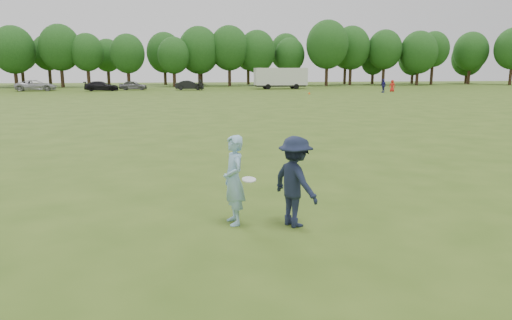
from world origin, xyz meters
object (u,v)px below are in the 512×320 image
(player_far_b, at_px, (383,86))
(field_cone, at_px, (309,93))
(thrower, at_px, (234,180))
(cargo_trailer, at_px, (281,77))
(car_d, at_px, (101,86))
(player_far_c, at_px, (392,86))
(car_c, at_px, (36,86))
(car_e, at_px, (133,85))
(defender, at_px, (295,182))
(car_f, at_px, (189,85))
(player_far_d, at_px, (200,85))

(player_far_b, distance_m, field_cone, 10.81)
(thrower, xyz_separation_m, cargo_trailer, (14.27, 61.16, 0.89))
(cargo_trailer, bearing_deg, car_d, -174.85)
(player_far_c, bearing_deg, car_c, 1.24)
(car_c, relative_size, field_cone, 18.02)
(field_cone, bearing_deg, car_e, 146.29)
(defender, distance_m, cargo_trailer, 62.85)
(car_c, relative_size, car_f, 1.30)
(car_f, bearing_deg, car_e, 80.12)
(thrower, height_order, car_d, thrower)
(car_d, bearing_deg, player_far_b, -112.14)
(player_far_b, bearing_deg, player_far_c, 119.96)
(player_far_c, height_order, car_e, player_far_c)
(player_far_c, height_order, car_c, player_far_c)
(player_far_d, xyz_separation_m, cargo_trailer, (12.41, 2.87, 0.99))
(defender, bearing_deg, car_d, -13.39)
(car_d, xyz_separation_m, car_e, (4.14, 2.13, 0.00))
(player_far_c, height_order, field_cone, player_far_c)
(car_d, height_order, field_cone, car_d)
(player_far_d, height_order, cargo_trailer, cargo_trailer)
(thrower, bearing_deg, cargo_trailer, 156.42)
(player_far_c, xyz_separation_m, car_d, (-39.23, 8.88, -0.12))
(player_far_c, bearing_deg, field_cone, 30.58)
(defender, bearing_deg, player_far_c, -53.38)
(car_e, bearing_deg, car_f, -94.87)
(car_e, bearing_deg, player_far_b, -106.30)
(player_far_d, relative_size, car_e, 0.40)
(defender, distance_m, car_e, 61.89)
(player_far_c, relative_size, car_d, 0.34)
(defender, xyz_separation_m, car_d, (-13.12, 59.10, -0.21))
(player_far_b, bearing_deg, defender, -36.68)
(player_far_d, relative_size, car_d, 0.34)
(defender, relative_size, car_f, 0.42)
(player_far_b, distance_m, car_e, 35.37)
(cargo_trailer, bearing_deg, car_f, -173.32)
(player_far_c, xyz_separation_m, field_cone, (-12.68, -3.93, -0.65))
(player_far_c, relative_size, player_far_d, 1.01)
(car_e, bearing_deg, car_c, 97.75)
(thrower, relative_size, player_far_d, 1.12)
(thrower, relative_size, cargo_trailer, 0.20)
(car_e, bearing_deg, player_far_c, -102.50)
(player_far_c, xyz_separation_m, car_f, (-26.95, 9.61, -0.11))
(player_far_d, relative_size, car_c, 0.29)
(thrower, xyz_separation_m, player_far_b, (25.14, 48.12, 0.00))
(car_c, xyz_separation_m, field_cone, (35.59, -14.30, -0.60))
(car_f, bearing_deg, player_far_b, -114.75)
(car_c, xyz_separation_m, cargo_trailer, (35.28, 0.88, 1.02))
(player_far_d, xyz_separation_m, car_f, (-1.55, 1.24, -0.10))
(thrower, distance_m, player_far_c, 56.87)
(thrower, bearing_deg, car_f, 169.26)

